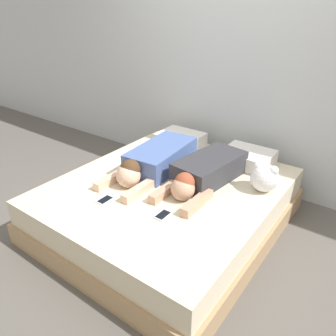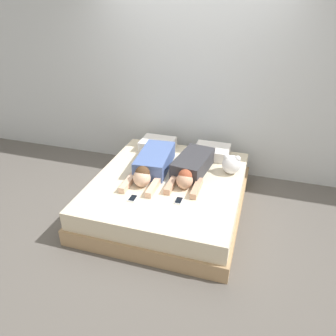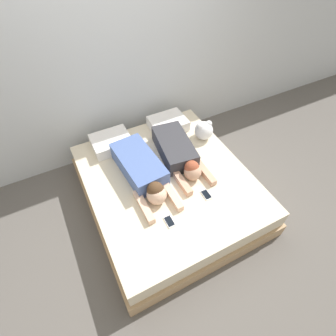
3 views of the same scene
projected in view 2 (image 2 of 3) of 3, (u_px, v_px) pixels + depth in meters
name	position (u px, v px, depth m)	size (l,w,h in m)	color
ground_plane	(168.00, 207.00, 4.04)	(12.00, 12.00, 0.00)	#5B5651
wall_back	(193.00, 79.00, 4.35)	(12.00, 0.06, 2.60)	silver
bed	(168.00, 194.00, 3.94)	(1.75, 1.97, 0.40)	tan
pillow_head_left	(158.00, 144.00, 4.52)	(0.45, 0.36, 0.13)	white
pillow_head_right	(212.00, 152.00, 4.33)	(0.45, 0.36, 0.13)	white
person_left	(152.00, 164.00, 3.95)	(0.41, 1.04, 0.23)	#4C66A5
person_right	(191.00, 167.00, 3.89)	(0.42, 0.96, 0.22)	#333338
cell_phone_left	(133.00, 198.00, 3.49)	(0.07, 0.13, 0.01)	silver
cell_phone_right	(179.00, 201.00, 3.45)	(0.07, 0.13, 0.01)	silver
plush_toy	(232.00, 164.00, 3.92)	(0.23, 0.23, 0.24)	white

